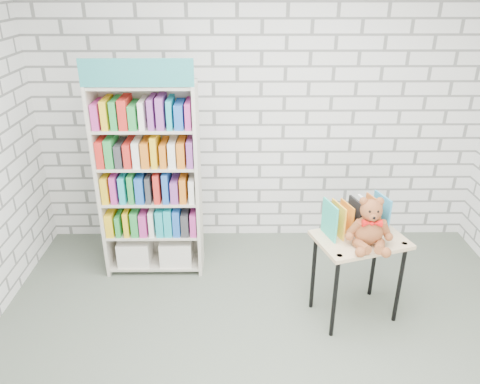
{
  "coord_description": "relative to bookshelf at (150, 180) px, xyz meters",
  "views": [
    {
      "loc": [
        -0.25,
        -2.56,
        2.63
      ],
      "look_at": [
        -0.22,
        0.95,
        1.0
      ],
      "focal_mm": 35.0,
      "sensor_mm": 36.0,
      "label": 1
    }
  ],
  "objects": [
    {
      "name": "display_table",
      "position": [
        1.77,
        -0.73,
        -0.29
      ],
      "size": [
        0.8,
        0.66,
        0.74
      ],
      "color": "tan",
      "rests_on": "ground"
    },
    {
      "name": "table_books",
      "position": [
        1.73,
        -0.63,
        -0.04
      ],
      "size": [
        0.52,
        0.35,
        0.29
      ],
      "color": "#29B296",
      "rests_on": "display_table"
    },
    {
      "name": "teddy_bear",
      "position": [
        1.79,
        -0.84,
        -0.03
      ],
      "size": [
        0.36,
        0.33,
        0.39
      ],
      "color": "brown",
      "rests_on": "display_table"
    },
    {
      "name": "ground",
      "position": [
        1.03,
        -1.36,
        -0.93
      ],
      "size": [
        4.5,
        4.5,
        0.0
      ],
      "primitive_type": "plane",
      "color": "#515A4C",
      "rests_on": "ground"
    },
    {
      "name": "bookshelf",
      "position": [
        0.0,
        0.0,
        0.0
      ],
      "size": [
        0.91,
        0.35,
        2.04
      ],
      "color": "beige",
      "rests_on": "ground"
    },
    {
      "name": "room_shell",
      "position": [
        1.03,
        -1.36,
        0.85
      ],
      "size": [
        4.52,
        4.02,
        2.81
      ],
      "color": "silver",
      "rests_on": "ground"
    }
  ]
}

